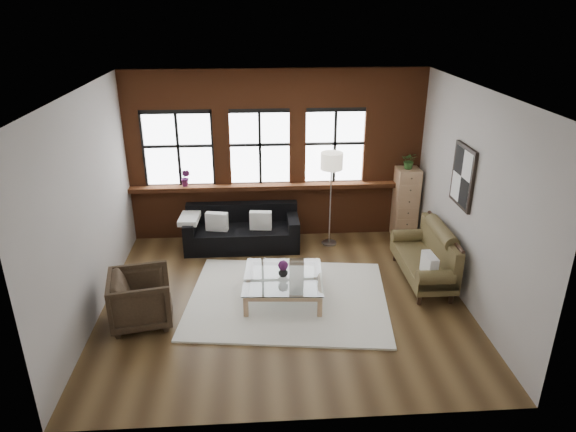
{
  "coord_description": "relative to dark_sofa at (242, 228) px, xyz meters",
  "views": [
    {
      "loc": [
        -0.4,
        -6.84,
        4.3
      ],
      "look_at": [
        0.1,
        0.6,
        1.15
      ],
      "focal_mm": 32.0,
      "sensor_mm": 36.0,
      "label": 1
    }
  ],
  "objects": [
    {
      "name": "pillow_settee",
      "position": [
        2.89,
        -1.98,
        0.18
      ],
      "size": [
        0.16,
        0.39,
        0.34
      ],
      "primitive_type": "cube",
      "rotation": [
        0.0,
        0.0,
        0.06
      ],
      "color": "silver",
      "rests_on": "vintage_settee"
    },
    {
      "name": "shag_rug",
      "position": [
        0.73,
        -1.91,
        -0.36
      ],
      "size": [
        3.3,
        2.74,
        0.03
      ],
      "primitive_type": "cube",
      "rotation": [
        0.0,
        0.0,
        -0.12
      ],
      "color": "white",
      "rests_on": "floor"
    },
    {
      "name": "vintage_settee",
      "position": [
        2.97,
        -1.46,
        0.07
      ],
      "size": [
        0.75,
        1.68,
        0.9
      ],
      "primitive_type": null,
      "color": "brown",
      "rests_on": "floor"
    },
    {
      "name": "coffee_table",
      "position": [
        0.66,
        -1.86,
        -0.19
      ],
      "size": [
        1.27,
        1.27,
        0.4
      ],
      "primitive_type": null,
      "rotation": [
        0.0,
        0.0,
        -0.07
      ],
      "color": "tan",
      "rests_on": "shag_rug"
    },
    {
      "name": "pillow_b",
      "position": [
        0.35,
        -0.1,
        0.19
      ],
      "size": [
        0.41,
        0.18,
        0.34
      ],
      "primitive_type": "cube",
      "rotation": [
        0.0,
        0.0,
        -0.1
      ],
      "color": "silver",
      "rests_on": "dark_sofa"
    },
    {
      "name": "flowers",
      "position": [
        0.66,
        -1.86,
        0.2
      ],
      "size": [
        0.16,
        0.16,
        0.16
      ],
      "primitive_type": "sphere",
      "color": "#551D4F",
      "rests_on": "vase"
    },
    {
      "name": "wall_left",
      "position": [
        -2.08,
        -1.9,
        1.22
      ],
      "size": [
        0.0,
        5.0,
        5.0
      ],
      "primitive_type": "plane",
      "rotation": [
        1.57,
        0.0,
        1.57
      ],
      "color": "#AAA49E",
      "rests_on": "ground"
    },
    {
      "name": "pillow_a",
      "position": [
        -0.45,
        -0.1,
        0.19
      ],
      "size": [
        0.42,
        0.22,
        0.34
      ],
      "primitive_type": "cube",
      "rotation": [
        0.0,
        0.0,
        -0.21
      ],
      "color": "silver",
      "rests_on": "dark_sofa"
    },
    {
      "name": "armchair",
      "position": [
        -1.39,
        -2.36,
        0.01
      ],
      "size": [
        0.99,
        0.97,
        0.77
      ],
      "primitive_type": "imported",
      "rotation": [
        0.0,
        0.0,
        1.76
      ],
      "color": "#2E2217",
      "rests_on": "floor"
    },
    {
      "name": "floor",
      "position": [
        0.67,
        -1.9,
        -0.38
      ],
      "size": [
        5.5,
        5.5,
        0.0
      ],
      "primitive_type": "plane",
      "color": "#432E18",
      "rests_on": "ground"
    },
    {
      "name": "ceiling",
      "position": [
        0.67,
        -1.9,
        2.82
      ],
      "size": [
        5.5,
        5.5,
        0.0
      ],
      "primitive_type": "plane",
      "rotation": [
        3.14,
        0.0,
        0.0
      ],
      "color": "white",
      "rests_on": "ground"
    },
    {
      "name": "potted_plant_top",
      "position": [
        3.14,
        0.27,
        1.16
      ],
      "size": [
        0.36,
        0.34,
        0.32
      ],
      "primitive_type": "imported",
      "rotation": [
        0.0,
        0.0,
        -0.39
      ],
      "color": "#2D5923",
      "rests_on": "drawer_chest"
    },
    {
      "name": "brick_backwall",
      "position": [
        0.67,
        0.54,
        1.22
      ],
      "size": [
        5.5,
        0.12,
        3.2
      ],
      "primitive_type": null,
      "color": "brown",
      "rests_on": "floor"
    },
    {
      "name": "window_right",
      "position": [
        1.77,
        0.55,
        1.37
      ],
      "size": [
        1.38,
        0.1,
        1.5
      ],
      "primitive_type": null,
      "color": "black",
      "rests_on": "brick_backwall"
    },
    {
      "name": "window_left",
      "position": [
        -1.13,
        0.55,
        1.37
      ],
      "size": [
        1.38,
        0.1,
        1.5
      ],
      "primitive_type": null,
      "color": "black",
      "rests_on": "brick_backwall"
    },
    {
      "name": "floor_lamp",
      "position": [
        1.64,
        0.02,
        0.59
      ],
      "size": [
        0.4,
        0.4,
        1.94
      ],
      "primitive_type": null,
      "color": "#A5A5A8",
      "rests_on": "floor"
    },
    {
      "name": "wall_poster",
      "position": [
        3.39,
        -1.6,
        1.47
      ],
      "size": [
        0.05,
        0.74,
        0.94
      ],
      "primitive_type": null,
      "color": "black",
      "rests_on": "wall_right"
    },
    {
      "name": "wall_right",
      "position": [
        3.42,
        -1.9,
        1.22
      ],
      "size": [
        0.0,
        5.0,
        5.0
      ],
      "primitive_type": "plane",
      "rotation": [
        1.57,
        0.0,
        -1.57
      ],
      "color": "#AAA49E",
      "rests_on": "ground"
    },
    {
      "name": "drawer_chest",
      "position": [
        3.14,
        0.27,
        0.31
      ],
      "size": [
        0.43,
        0.43,
        1.38
      ],
      "primitive_type": "cube",
      "color": "tan",
      "rests_on": "floor"
    },
    {
      "name": "sill_ledge",
      "position": [
        0.67,
        0.45,
        0.66
      ],
      "size": [
        5.5,
        0.3,
        0.08
      ],
      "primitive_type": "cube",
      "color": "brown",
      "rests_on": "brick_backwall"
    },
    {
      "name": "wall_front",
      "position": [
        0.67,
        -4.4,
        1.22
      ],
      "size": [
        5.5,
        0.0,
        5.5
      ],
      "primitive_type": "plane",
      "rotation": [
        -1.57,
        0.0,
        0.0
      ],
      "color": "#AAA49E",
      "rests_on": "ground"
    },
    {
      "name": "window_mid",
      "position": [
        0.37,
        0.55,
        1.37
      ],
      "size": [
        1.38,
        0.1,
        1.5
      ],
      "primitive_type": null,
      "color": "black",
      "rests_on": "brick_backwall"
    },
    {
      "name": "dark_sofa",
      "position": [
        0.0,
        0.0,
        0.0
      ],
      "size": [
        2.1,
        0.85,
        0.76
      ],
      "primitive_type": null,
      "color": "black",
      "rests_on": "floor"
    },
    {
      "name": "wall_back",
      "position": [
        0.67,
        0.6,
        1.22
      ],
      "size": [
        5.5,
        0.0,
        5.5
      ],
      "primitive_type": "plane",
      "rotation": [
        1.57,
        0.0,
        0.0
      ],
      "color": "#AAA49E",
      "rests_on": "ground"
    },
    {
      "name": "sill_plant",
      "position": [
        -1.02,
        0.42,
        0.87
      ],
      "size": [
        0.23,
        0.21,
        0.34
      ],
      "primitive_type": "imported",
      "rotation": [
        0.0,
        0.0,
        -0.41
      ],
      "color": "#551D4F",
      "rests_on": "sill_ledge"
    },
    {
      "name": "vase",
      "position": [
        0.66,
        -1.86,
        0.09
      ],
      "size": [
        0.19,
        0.19,
        0.16
      ],
      "primitive_type": "imported",
      "rotation": [
        0.0,
        0.0,
        -0.31
      ],
      "color": "#B2B2B2",
      "rests_on": "coffee_table"
    }
  ]
}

